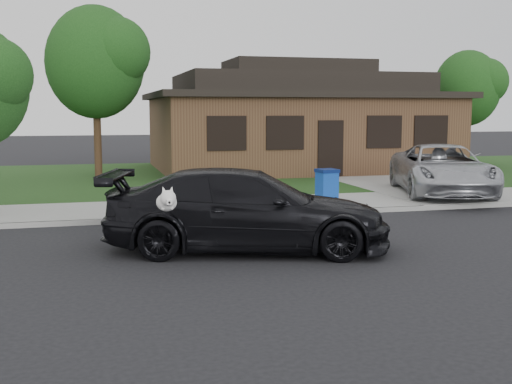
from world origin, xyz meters
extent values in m
plane|color=black|center=(0.00, 0.00, 0.00)|extent=(120.00, 120.00, 0.00)
cube|color=gray|center=(0.00, 5.00, 0.06)|extent=(60.00, 3.00, 0.12)
cube|color=gray|center=(0.00, 3.50, 0.06)|extent=(60.00, 0.12, 0.12)
cube|color=#193814|center=(0.00, 13.00, 0.07)|extent=(60.00, 13.00, 0.13)
cube|color=gray|center=(6.00, 10.00, 0.07)|extent=(4.50, 13.00, 0.14)
imported|color=black|center=(-2.00, -0.09, 0.77)|extent=(5.73, 3.54, 1.55)
ellipsoid|color=white|center=(-3.63, -1.06, 1.12)|extent=(0.34, 0.40, 0.30)
sphere|color=white|center=(-3.63, -1.29, 1.22)|extent=(0.26, 0.26, 0.26)
cube|color=white|center=(-3.63, -1.41, 1.17)|extent=(0.09, 0.12, 0.08)
sphere|color=black|center=(-3.63, -1.47, 1.17)|extent=(0.04, 0.04, 0.04)
cone|color=white|center=(-3.70, -1.24, 1.35)|extent=(0.11, 0.11, 0.14)
cone|color=white|center=(-3.57, -1.24, 1.35)|extent=(0.11, 0.11, 0.14)
imported|color=#B1B3B9|center=(5.46, 5.51, 0.88)|extent=(3.98, 5.84, 1.48)
cube|color=#0E3B9D|center=(1.59, 5.08, 0.52)|extent=(0.56, 0.56, 0.81)
cube|color=#06174D|center=(1.59, 5.08, 0.97)|extent=(0.61, 0.61, 0.09)
cylinder|color=black|center=(1.42, 4.83, 0.18)|extent=(0.06, 0.13, 0.13)
cylinder|color=black|center=(1.77, 4.83, 0.18)|extent=(0.06, 0.13, 0.13)
cube|color=#422B1C|center=(4.00, 15.00, 1.63)|extent=(12.00, 8.00, 3.00)
cube|color=black|center=(4.00, 15.00, 3.25)|extent=(12.60, 8.60, 0.25)
cube|color=black|center=(4.00, 15.00, 3.78)|extent=(10.00, 6.50, 0.80)
cube|color=black|center=(4.00, 15.00, 4.48)|extent=(6.00, 3.50, 0.60)
cube|color=black|center=(4.00, 10.97, 1.23)|extent=(1.00, 0.06, 2.10)
cube|color=black|center=(0.00, 10.97, 1.83)|extent=(1.30, 0.05, 1.10)
cube|color=black|center=(2.20, 10.97, 1.83)|extent=(1.30, 0.05, 1.10)
cube|color=black|center=(6.20, 10.97, 1.83)|extent=(1.30, 0.05, 1.10)
cube|color=black|center=(8.20, 10.97, 1.83)|extent=(1.30, 0.05, 1.10)
cylinder|color=#332114|center=(-4.50, 13.00, 1.37)|extent=(0.28, 0.28, 2.48)
ellipsoid|color=#143811|center=(-4.50, 13.00, 4.41)|extent=(3.60, 3.60, 4.14)
sphere|color=#26591E|center=(-3.78, 12.46, 4.77)|extent=(2.52, 2.52, 2.52)
cylinder|color=#332114|center=(12.00, 14.50, 1.14)|extent=(0.28, 0.28, 2.03)
ellipsoid|color=#143811|center=(12.00, 14.50, 3.65)|extent=(3.00, 3.00, 3.45)
sphere|color=#26591E|center=(12.60, 14.05, 3.95)|extent=(2.10, 2.10, 2.10)
camera|label=1|loc=(-4.89, -11.70, 2.64)|focal=45.00mm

